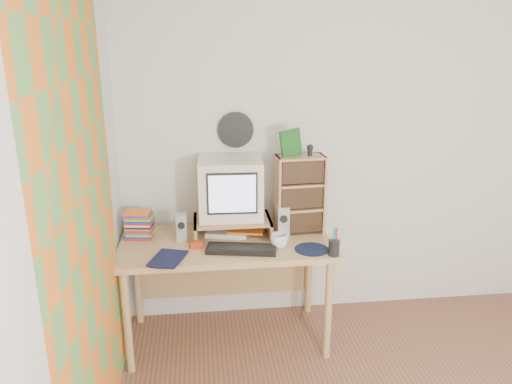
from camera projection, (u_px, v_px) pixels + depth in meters
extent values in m
plane|color=silver|center=(363.00, 151.00, 3.64)|extent=(3.50, 0.00, 3.50)
plane|color=silver|center=(46.00, 273.00, 1.78)|extent=(0.00, 3.50, 3.50)
plane|color=orange|center=(87.00, 244.00, 2.27)|extent=(0.00, 2.20, 2.20)
cylinder|color=black|center=(236.00, 130.00, 3.46)|extent=(0.25, 0.02, 0.25)
cube|color=tan|center=(226.00, 244.00, 3.33)|extent=(1.40, 0.70, 0.04)
cube|color=tan|center=(224.00, 269.00, 3.75)|extent=(1.33, 0.02, 0.41)
cylinder|color=tan|center=(127.00, 323.00, 3.10)|extent=(0.05, 0.05, 0.71)
cylinder|color=tan|center=(328.00, 310.00, 3.24)|extent=(0.05, 0.05, 0.71)
cylinder|color=tan|center=(137.00, 279.00, 3.65)|extent=(0.05, 0.05, 0.71)
cylinder|color=tan|center=(309.00, 270.00, 3.79)|extent=(0.05, 0.05, 0.71)
cube|color=tan|center=(196.00, 228.00, 3.38)|extent=(0.02, 0.30, 0.12)
cube|color=tan|center=(269.00, 225.00, 3.43)|extent=(0.02, 0.30, 0.12)
cube|color=tan|center=(232.00, 220.00, 3.39)|extent=(0.52, 0.30, 0.02)
cube|color=silver|center=(231.00, 188.00, 3.37)|extent=(0.44, 0.44, 0.40)
cube|color=silver|center=(182.00, 227.00, 3.30)|extent=(0.07, 0.07, 0.19)
cube|color=silver|center=(283.00, 221.00, 3.38)|extent=(0.08, 0.08, 0.21)
cube|color=black|center=(241.00, 249.00, 3.16)|extent=(0.46, 0.23, 0.03)
cube|color=tan|center=(299.00, 194.00, 3.40)|extent=(0.34, 0.19, 0.54)
imported|color=white|center=(279.00, 241.00, 3.21)|extent=(0.14, 0.14, 0.09)
imported|color=#0F1438|center=(154.00, 256.00, 3.05)|extent=(0.26, 0.23, 0.04)
cylinder|color=black|center=(312.00, 249.00, 3.19)|extent=(0.23, 0.23, 0.00)
cube|color=#B32F13|center=(196.00, 245.00, 3.21)|extent=(0.09, 0.06, 0.04)
cube|color=#185418|center=(291.00, 143.00, 3.28)|extent=(0.14, 0.06, 0.18)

